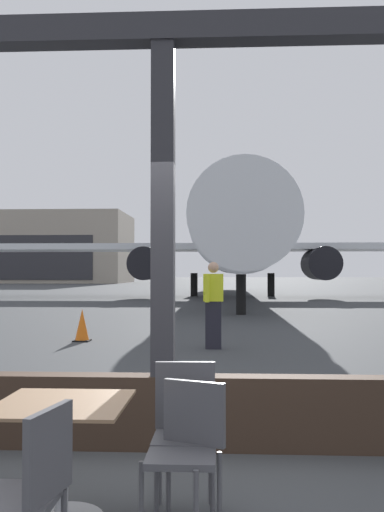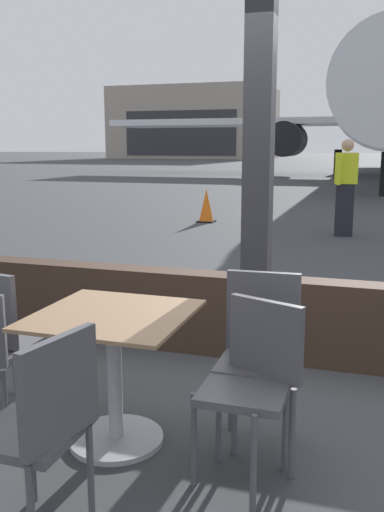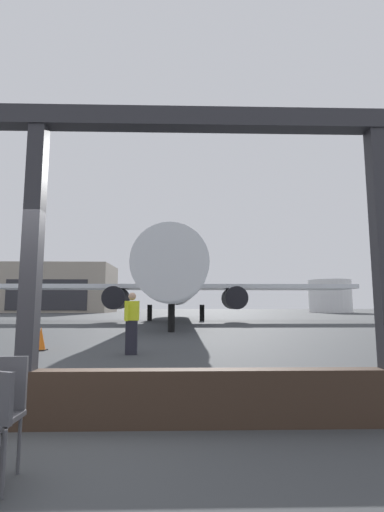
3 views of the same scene
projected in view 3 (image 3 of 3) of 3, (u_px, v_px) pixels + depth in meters
ground_plane at (167, 317)px, 43.86m from camera, size 220.00×220.00×0.00m
window_frame at (29, 307)px, 4.39m from camera, size 8.66×0.24×3.82m
airplane at (176, 284)px, 33.34m from camera, size 31.40×34.72×10.17m
ground_crew_worker at (132, 322)px, 10.67m from camera, size 0.40×0.51×1.74m
traffic_cone at (41, 339)px, 11.59m from camera, size 0.36×0.36×0.71m
distant_hangar at (59, 289)px, 76.71m from camera, size 21.53×13.79×9.58m
fuel_storage_tank at (330, 296)px, 75.30m from camera, size 8.31×8.31×6.47m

